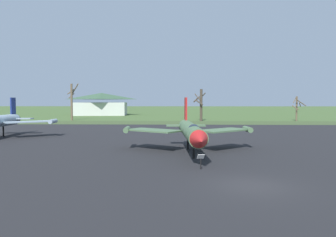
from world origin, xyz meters
TOP-DOWN VIEW (x-y plane):
  - ground_plane at (0.00, 0.00)m, footprint 600.00×600.00m
  - asphalt_apron at (0.00, 17.54)m, footprint 84.04×58.45m
  - grass_verge_strip at (0.00, 52.76)m, footprint 144.04×12.00m
  - jet_fighter_rear_center at (-3.00, 11.03)m, footprint 12.38×14.40m
  - info_placard_rear_center at (-2.54, 4.25)m, footprint 0.54×0.40m
  - bare_tree_far_left at (-30.19, 61.57)m, footprint 2.84×1.95m
  - bare_tree_left_of_center at (1.02, 60.01)m, footprint 3.01×3.40m
  - bare_tree_center at (23.85, 60.86)m, footprint 3.15×2.82m
  - visitor_building at (-30.45, 93.07)m, footprint 18.55×15.72m

SIDE VIEW (x-z plane):
  - ground_plane at x=0.00m, z-range 0.00..0.00m
  - asphalt_apron at x=0.00m, z-range 0.00..0.05m
  - grass_verge_strip at x=0.00m, z-range 0.00..0.06m
  - info_placard_rear_center at x=-2.54m, z-range 0.13..1.20m
  - jet_fighter_rear_center at x=-3.00m, z-range -0.48..4.54m
  - bare_tree_center at x=23.85m, z-range 0.37..6.21m
  - visitor_building at x=-30.45m, z-range -0.08..7.42m
  - bare_tree_left_of_center at x=1.02m, z-range 0.29..7.80m
  - bare_tree_far_left at x=-30.19m, z-range 0.37..9.37m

